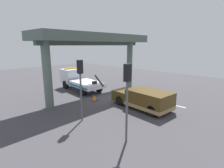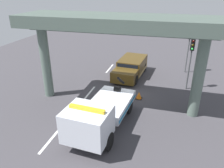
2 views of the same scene
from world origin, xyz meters
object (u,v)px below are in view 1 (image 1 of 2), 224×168
Objects in this scene: traffic_light_near at (127,86)px; traffic_cone_orange at (94,98)px; towed_van_green at (144,99)px; tow_truck_white at (78,79)px; traffic_light_far at (80,77)px.

traffic_light_near is 7.42× the size of traffic_cone_orange.
towed_van_green reaches higher than traffic_cone_orange.
traffic_light_near is at bearing 114.04° from towed_van_green.
traffic_light_near is (-11.62, 5.18, 1.92)m from tow_truck_white.
tow_truck_white is 1.73× the size of traffic_light_far.
towed_van_green is at bearing -65.96° from traffic_light_near.
traffic_light_far is 5.34m from traffic_cone_orange.
towed_van_green is 9.29× the size of traffic_cone_orange.
traffic_light_far reaches higher than towed_van_green.
towed_van_green is at bearing 179.59° from tow_truck_white.
traffic_light_near reaches higher than towed_van_green.
towed_van_green is at bearing -108.61° from traffic_light_far.
tow_truck_white reaches higher than towed_van_green.
traffic_light_near reaches higher than traffic_cone_orange.
traffic_light_far reaches higher than tow_truck_white.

